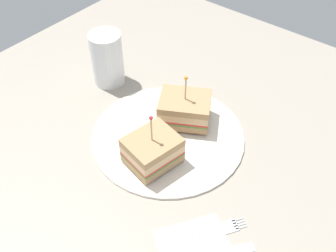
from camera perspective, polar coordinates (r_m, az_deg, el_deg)
The scene contains 7 objects.
ground_plane at distance 76.85cm, azimuth 0.00°, elevation -2.11°, with size 100.39×100.39×2.00cm, color #9E9384.
plate at distance 75.76cm, azimuth 0.00°, elevation -1.34°, with size 29.41×29.41×1.00cm, color silver.
sandwich_half_front at distance 68.93cm, azimuth -2.29°, elevation -3.52°, with size 9.06×10.14×10.85cm.
sandwich_half_back at distance 76.60cm, azimuth 2.37°, elevation 2.53°, with size 12.26×11.44×10.60cm.
drink_glass at distance 86.81cm, azimuth -8.79°, elevation 9.38°, with size 6.90×6.90×11.92cm.
napkin at distance 62.41cm, azimuth 3.98°, elevation -17.37°, with size 10.79×9.71×0.15cm, color beige.
fork at distance 64.13cm, azimuth 7.04°, elevation -14.81°, with size 8.12×11.48×0.35cm.
Camera 1 is at (32.77, -40.88, 55.22)cm, focal length 41.92 mm.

